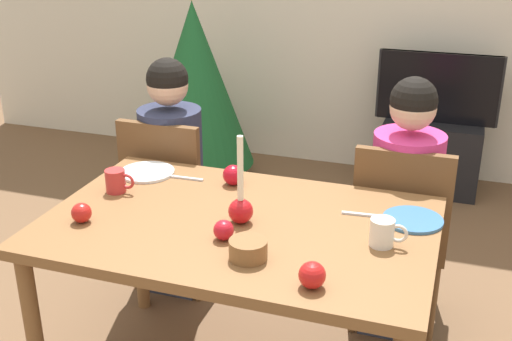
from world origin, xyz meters
TOP-DOWN VIEW (x-y plane):
  - dining_table at (0.00, 0.00)m, footprint 1.40×0.90m
  - chair_left at (-0.58, 0.61)m, footprint 0.40×0.40m
  - chair_right at (0.53, 0.61)m, footprint 0.40×0.40m
  - person_left_child at (-0.58, 0.64)m, footprint 0.30×0.30m
  - person_right_child at (0.53, 0.64)m, footprint 0.30×0.30m
  - tv_stand at (0.55, 2.30)m, footprint 0.64×0.40m
  - tv at (0.55, 2.30)m, footprint 0.79×0.05m
  - christmas_tree at (-1.02, 1.92)m, footprint 0.80×0.80m
  - candle_centerpiece at (0.01, -0.01)m, footprint 0.09×0.09m
  - plate_left at (-0.52, 0.30)m, footprint 0.23×0.23m
  - plate_right at (0.60, 0.20)m, footprint 0.22×0.22m
  - mug_left at (-0.55, 0.09)m, footprint 0.12×0.08m
  - mug_right at (0.52, -0.01)m, footprint 0.13×0.08m
  - fork_left at (-0.35, 0.29)m, footprint 0.18×0.02m
  - fork_right at (0.43, 0.19)m, footprint 0.18×0.03m
  - bowl_walnuts at (0.12, -0.24)m, footprint 0.12×0.12m
  - apple_near_candle at (0.36, -0.34)m, footprint 0.08×0.08m
  - apple_by_left_plate at (-0.53, -0.18)m, footprint 0.07×0.07m
  - apple_by_right_mug at (0.00, -0.14)m, footprint 0.07×0.07m
  - apple_far_edge at (-0.13, 0.31)m, footprint 0.08×0.08m

SIDE VIEW (x-z plane):
  - tv_stand at x=0.55m, z-range 0.00..0.48m
  - chair_left at x=-0.58m, z-range 0.06..0.96m
  - chair_right at x=0.53m, z-range 0.06..0.96m
  - person_left_child at x=-0.58m, z-range -0.02..1.16m
  - person_right_child at x=0.53m, z-range -0.02..1.16m
  - dining_table at x=0.00m, z-range 0.29..1.04m
  - christmas_tree at x=-1.02m, z-range 0.03..1.36m
  - tv at x=0.55m, z-range 0.48..0.94m
  - fork_left at x=-0.35m, z-range 0.75..0.76m
  - fork_right at x=0.43m, z-range 0.75..0.76m
  - plate_left at x=-0.52m, z-range 0.75..0.76m
  - plate_right at x=0.60m, z-range 0.75..0.76m
  - bowl_walnuts at x=0.12m, z-range 0.75..0.81m
  - apple_by_right_mug at x=0.00m, z-range 0.75..0.82m
  - apple_by_left_plate at x=-0.53m, z-range 0.75..0.82m
  - apple_near_candle at x=0.36m, z-range 0.75..0.83m
  - apple_far_edge at x=-0.13m, z-range 0.75..0.83m
  - mug_left at x=-0.55m, z-range 0.75..0.84m
  - mug_right at x=0.52m, z-range 0.75..0.85m
  - candle_centerpiece at x=0.01m, z-range 0.65..0.98m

